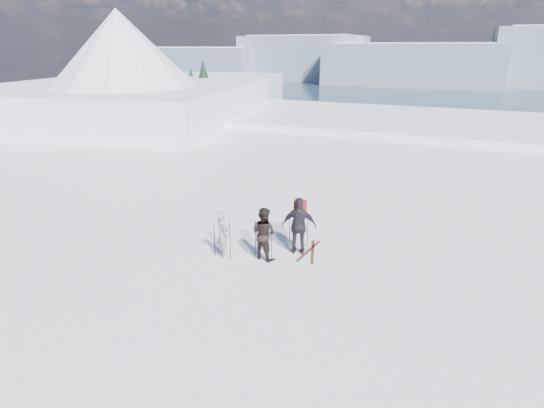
{
  "coord_description": "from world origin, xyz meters",
  "views": [
    {
      "loc": [
        2.81,
        -9.42,
        6.49
      ],
      "look_at": [
        -2.43,
        3.0,
        1.43
      ],
      "focal_mm": 28.0,
      "sensor_mm": 36.0,
      "label": 1
    }
  ],
  "objects_px": {
    "skier_dark": "(264,233)",
    "skier_pack": "(299,226)",
    "skier_grey": "(222,234)",
    "skis_loose": "(311,251)"
  },
  "relations": [
    {
      "from": "skier_dark",
      "to": "skier_grey",
      "type": "bearing_deg",
      "value": 29.89
    },
    {
      "from": "skier_grey",
      "to": "skier_pack",
      "type": "bearing_deg",
      "value": -112.98
    },
    {
      "from": "skier_pack",
      "to": "skis_loose",
      "type": "bearing_deg",
      "value": -160.65
    },
    {
      "from": "skier_dark",
      "to": "skis_loose",
      "type": "bearing_deg",
      "value": -127.55
    },
    {
      "from": "skier_dark",
      "to": "skier_pack",
      "type": "height_order",
      "value": "skier_pack"
    },
    {
      "from": "skier_grey",
      "to": "skis_loose",
      "type": "height_order",
      "value": "skier_grey"
    },
    {
      "from": "skier_grey",
      "to": "skier_pack",
      "type": "relative_size",
      "value": 0.82
    },
    {
      "from": "skier_dark",
      "to": "skier_pack",
      "type": "distance_m",
      "value": 1.21
    },
    {
      "from": "skier_dark",
      "to": "skis_loose",
      "type": "xyz_separation_m",
      "value": [
        1.27,
        1.02,
        -0.86
      ]
    },
    {
      "from": "skier_grey",
      "to": "skis_loose",
      "type": "xyz_separation_m",
      "value": [
        2.56,
        1.4,
        -0.78
      ]
    }
  ]
}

